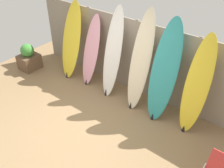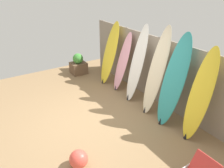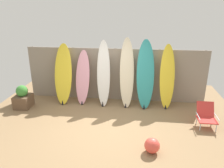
{
  "view_description": "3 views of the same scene",
  "coord_description": "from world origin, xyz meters",
  "px_view_note": "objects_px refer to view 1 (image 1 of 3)",
  "views": [
    {
      "loc": [
        2.85,
        -2.42,
        3.73
      ],
      "look_at": [
        0.4,
        0.65,
        1.02
      ],
      "focal_mm": 40.0,
      "sensor_mm": 36.0,
      "label": 1
    },
    {
      "loc": [
        3.99,
        -2.0,
        3.18
      ],
      "look_at": [
        0.0,
        0.57,
        0.86
      ],
      "focal_mm": 35.0,
      "sensor_mm": 36.0,
      "label": 2
    },
    {
      "loc": [
        0.73,
        -5.11,
        3.12
      ],
      "look_at": [
        0.03,
        0.84,
        0.98
      ],
      "focal_mm": 35.0,
      "sensor_mm": 36.0,
      "label": 3
    }
  ],
  "objects_px": {
    "surfboard_pink_1": "(91,51)",
    "surfboard_teal_4": "(164,72)",
    "surfboard_white_2": "(113,54)",
    "surfboard_yellow_5": "(197,86)",
    "surfboard_yellow_0": "(71,41)",
    "planter_box": "(29,58)",
    "surfboard_cream_3": "(140,62)"
  },
  "relations": [
    {
      "from": "surfboard_pink_1",
      "to": "surfboard_white_2",
      "type": "height_order",
      "value": "surfboard_white_2"
    },
    {
      "from": "surfboard_cream_3",
      "to": "planter_box",
      "type": "height_order",
      "value": "surfboard_cream_3"
    },
    {
      "from": "surfboard_white_2",
      "to": "surfboard_teal_4",
      "type": "height_order",
      "value": "surfboard_teal_4"
    },
    {
      "from": "surfboard_pink_1",
      "to": "surfboard_cream_3",
      "type": "height_order",
      "value": "surfboard_cream_3"
    },
    {
      "from": "surfboard_yellow_5",
      "to": "planter_box",
      "type": "height_order",
      "value": "surfboard_yellow_5"
    },
    {
      "from": "surfboard_pink_1",
      "to": "planter_box",
      "type": "height_order",
      "value": "surfboard_pink_1"
    },
    {
      "from": "surfboard_yellow_0",
      "to": "surfboard_yellow_5",
      "type": "relative_size",
      "value": 0.98
    },
    {
      "from": "surfboard_white_2",
      "to": "planter_box",
      "type": "distance_m",
      "value": 2.72
    },
    {
      "from": "surfboard_pink_1",
      "to": "surfboard_cream_3",
      "type": "relative_size",
      "value": 0.8
    },
    {
      "from": "surfboard_yellow_5",
      "to": "planter_box",
      "type": "bearing_deg",
      "value": -172.11
    },
    {
      "from": "surfboard_cream_3",
      "to": "surfboard_teal_4",
      "type": "distance_m",
      "value": 0.59
    },
    {
      "from": "surfboard_yellow_0",
      "to": "planter_box",
      "type": "height_order",
      "value": "surfboard_yellow_0"
    },
    {
      "from": "surfboard_pink_1",
      "to": "surfboard_teal_4",
      "type": "relative_size",
      "value": 0.82
    },
    {
      "from": "surfboard_cream_3",
      "to": "surfboard_teal_4",
      "type": "bearing_deg",
      "value": -2.77
    },
    {
      "from": "surfboard_teal_4",
      "to": "surfboard_white_2",
      "type": "bearing_deg",
      "value": 179.0
    },
    {
      "from": "surfboard_white_2",
      "to": "planter_box",
      "type": "relative_size",
      "value": 2.81
    },
    {
      "from": "surfboard_white_2",
      "to": "planter_box",
      "type": "bearing_deg",
      "value": -166.36
    },
    {
      "from": "surfboard_yellow_0",
      "to": "planter_box",
      "type": "xyz_separation_m",
      "value": [
        -1.2,
        -0.59,
        -0.66
      ]
    },
    {
      "from": "surfboard_teal_4",
      "to": "surfboard_cream_3",
      "type": "bearing_deg",
      "value": 177.23
    },
    {
      "from": "surfboard_yellow_0",
      "to": "surfboard_yellow_5",
      "type": "xyz_separation_m",
      "value": [
        3.38,
        0.04,
        0.02
      ]
    },
    {
      "from": "surfboard_pink_1",
      "to": "surfboard_teal_4",
      "type": "xyz_separation_m",
      "value": [
        2.05,
        -0.04,
        0.21
      ]
    },
    {
      "from": "surfboard_pink_1",
      "to": "surfboard_white_2",
      "type": "xyz_separation_m",
      "value": [
        0.71,
        -0.02,
        0.17
      ]
    },
    {
      "from": "surfboard_white_2",
      "to": "surfboard_teal_4",
      "type": "relative_size",
      "value": 0.98
    },
    {
      "from": "surfboard_pink_1",
      "to": "surfboard_white_2",
      "type": "relative_size",
      "value": 0.84
    },
    {
      "from": "surfboard_yellow_5",
      "to": "surfboard_yellow_0",
      "type": "bearing_deg",
      "value": -179.26
    },
    {
      "from": "surfboard_pink_1",
      "to": "planter_box",
      "type": "bearing_deg",
      "value": -160.85
    },
    {
      "from": "surfboard_cream_3",
      "to": "planter_box",
      "type": "xyz_separation_m",
      "value": [
        -3.3,
        -0.62,
        -0.77
      ]
    },
    {
      "from": "planter_box",
      "to": "surfboard_teal_4",
      "type": "bearing_deg",
      "value": 8.69
    },
    {
      "from": "surfboard_pink_1",
      "to": "surfboard_yellow_5",
      "type": "relative_size",
      "value": 0.87
    },
    {
      "from": "surfboard_teal_4",
      "to": "surfboard_yellow_5",
      "type": "relative_size",
      "value": 1.07
    },
    {
      "from": "surfboard_pink_1",
      "to": "planter_box",
      "type": "xyz_separation_m",
      "value": [
        -1.84,
        -0.64,
        -0.55
      ]
    },
    {
      "from": "surfboard_teal_4",
      "to": "surfboard_yellow_0",
      "type": "bearing_deg",
      "value": -179.92
    }
  ]
}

